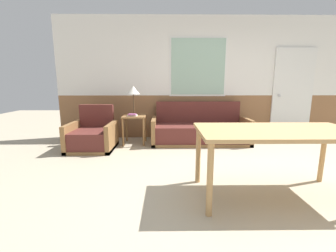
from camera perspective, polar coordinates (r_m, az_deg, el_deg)
name	(u,v)px	position (r m, az deg, el deg)	size (l,w,h in m)	color
ground_plane	(261,187)	(3.08, 22.57, -14.10)	(16.00, 16.00, 0.00)	#B2A58C
wall_back	(216,78)	(5.31, 12.11, 11.76)	(7.20, 0.09, 2.70)	#8E603D
couch	(200,131)	(4.83, 8.04, -1.26)	(2.02, 0.82, 0.85)	olive
armchair	(93,137)	(4.57, -18.59, -2.59)	(0.84, 0.83, 0.83)	olive
side_table	(134,121)	(4.71, -8.53, 1.20)	(0.47, 0.47, 0.59)	olive
table_lamp	(133,91)	(4.74, -8.81, 8.76)	(0.26, 0.26, 0.61)	#4C3823
book_stack	(132,115)	(4.62, -9.07, 2.77)	(0.21, 0.14, 0.05)	white
dining_table	(278,137)	(2.69, 26.07, -2.42)	(1.71, 0.87, 0.77)	tan
entry_door	(292,94)	(5.90, 29.01, 7.14)	(0.91, 0.09, 2.02)	white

